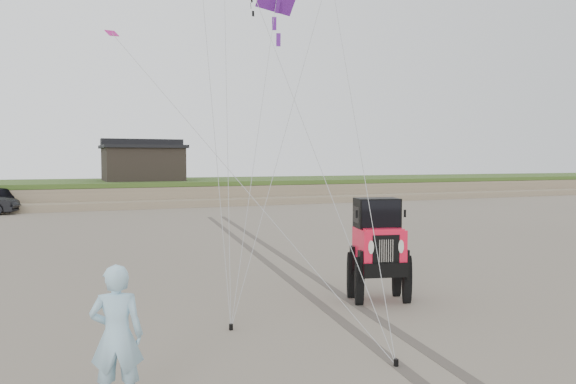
% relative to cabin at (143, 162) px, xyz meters
% --- Properties ---
extents(ground, '(160.00, 160.00, 0.00)m').
position_rel_cabin_xyz_m(ground, '(-2.00, -37.00, -3.24)').
color(ground, '#6B6054').
rests_on(ground, ground).
extents(dune_ridge, '(160.00, 14.25, 1.73)m').
position_rel_cabin_xyz_m(dune_ridge, '(-2.00, 0.50, -2.42)').
color(dune_ridge, '#7A6B54').
rests_on(dune_ridge, ground).
extents(cabin, '(6.40, 5.40, 3.35)m').
position_rel_cabin_xyz_m(cabin, '(0.00, 0.00, 0.00)').
color(cabin, black).
rests_on(cabin, dune_ridge).
extents(jeep, '(3.50, 5.66, 1.96)m').
position_rel_cabin_xyz_m(jeep, '(0.23, -34.98, -2.26)').
color(jeep, red).
rests_on(jeep, ground).
extents(man, '(0.81, 0.63, 1.96)m').
position_rel_cabin_xyz_m(man, '(-6.16, -38.53, -2.26)').
color(man, '#95DCE7').
rests_on(man, ground).
extents(stake_main, '(0.08, 0.08, 0.12)m').
position_rel_cabin_xyz_m(stake_main, '(-3.71, -35.81, -3.18)').
color(stake_main, black).
rests_on(stake_main, ground).
extents(stake_aux, '(0.08, 0.08, 0.12)m').
position_rel_cabin_xyz_m(stake_aux, '(-1.82, -38.76, -3.18)').
color(stake_aux, black).
rests_on(stake_aux, ground).
extents(tire_tracks, '(5.22, 29.74, 0.01)m').
position_rel_cabin_xyz_m(tire_tracks, '(0.00, -29.00, -3.23)').
color(tire_tracks, '#4C443D').
rests_on(tire_tracks, ground).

